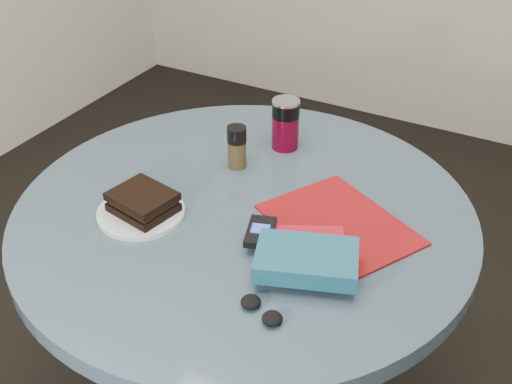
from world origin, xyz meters
The scene contains 10 objects.
table centered at (0.00, 0.00, 0.59)m, with size 1.00×1.00×0.75m.
plate centered at (-0.18, -0.13, 0.76)m, with size 0.19×0.19×0.01m, color silver.
sandwich centered at (-0.17, -0.13, 0.78)m, with size 0.14×0.13×0.04m.
soda_can centered at (-0.04, 0.28, 0.81)m, with size 0.08×0.08×0.13m.
pepper_grinder centered at (-0.10, 0.14, 0.80)m, with size 0.06×0.06×0.10m.
magazine centered at (0.21, 0.04, 0.75)m, with size 0.30×0.23×0.01m, color maroon.
red_book centered at (0.17, -0.07, 0.76)m, with size 0.17×0.11×0.01m, color red.
novel centered at (0.21, -0.14, 0.79)m, with size 0.19×0.12×0.04m, color navy.
mp3_player centered at (0.09, -0.09, 0.78)m, with size 0.08×0.11×0.02m.
headphones centered at (0.19, -0.27, 0.76)m, with size 0.10×0.06×0.02m.
Camera 1 is at (0.56, -0.99, 1.55)m, focal length 45.00 mm.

